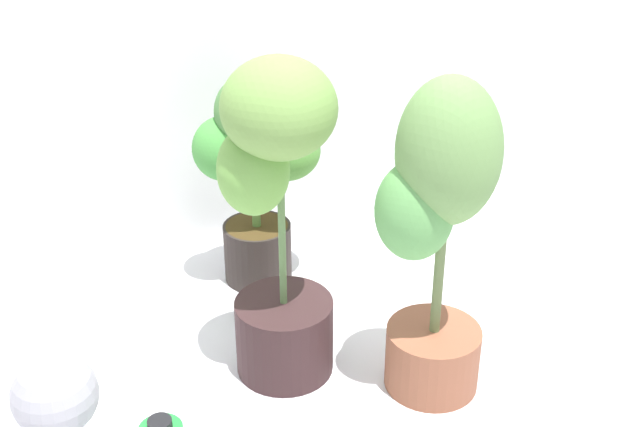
# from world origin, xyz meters

# --- Properties ---
(ground_plane) EXTENTS (8.00, 8.00, 0.00)m
(ground_plane) POSITION_xyz_m (0.00, 0.00, 0.00)
(ground_plane) COLOR silver
(ground_plane) RESTS_ON ground
(potted_plant_center) EXTENTS (0.37, 0.37, 0.83)m
(potted_plant_center) POSITION_xyz_m (-0.04, 0.12, 0.46)
(potted_plant_center) COLOR #342021
(potted_plant_center) RESTS_ON ground
(potted_plant_back_center) EXTENTS (0.39, 0.30, 0.65)m
(potted_plant_back_center) POSITION_xyz_m (0.04, 0.56, 0.38)
(potted_plant_back_center) COLOR #2B2320
(potted_plant_back_center) RESTS_ON ground
(potted_plant_front_right) EXTENTS (0.35, 0.32, 0.81)m
(potted_plant_front_right) POSITION_xyz_m (0.28, -0.08, 0.46)
(potted_plant_front_right) COLOR brown
(potted_plant_front_right) RESTS_ON ground
(floor_fan) EXTENTS (0.20, 0.20, 0.36)m
(floor_fan) POSITION_xyz_m (-0.59, -0.13, 0.24)
(floor_fan) COLOR #222726
(floor_fan) RESTS_ON ground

